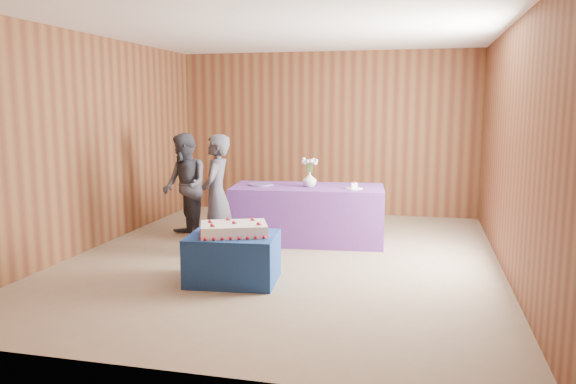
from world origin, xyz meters
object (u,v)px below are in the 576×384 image
(cake_table, at_px, (233,258))
(serving_table, at_px, (308,214))
(sheet_cake, at_px, (234,229))
(vase, at_px, (310,180))
(guest_left, at_px, (216,195))
(guest_right, at_px, (185,186))

(cake_table, bearing_deg, serving_table, 72.30)
(serving_table, relative_size, sheet_cake, 2.46)
(sheet_cake, bearing_deg, serving_table, 57.14)
(vase, bearing_deg, cake_table, -103.07)
(cake_table, relative_size, vase, 4.72)
(guest_left, relative_size, guest_right, 1.01)
(guest_left, bearing_deg, guest_right, -138.88)
(serving_table, bearing_deg, guest_right, -179.38)
(serving_table, bearing_deg, guest_left, -142.81)
(sheet_cake, relative_size, vase, 4.27)
(cake_table, height_order, serving_table, serving_table)
(vase, xyz_separation_m, guest_right, (-1.71, -0.17, -0.12))
(cake_table, height_order, guest_right, guest_right)
(cake_table, xyz_separation_m, guest_left, (-0.55, 1.00, 0.49))
(serving_table, xyz_separation_m, sheet_cake, (-0.39, -1.90, 0.19))
(serving_table, distance_m, guest_right, 1.73)
(sheet_cake, xyz_separation_m, guest_left, (-0.57, 1.01, 0.18))
(cake_table, bearing_deg, guest_left, 113.24)
(cake_table, distance_m, guest_left, 1.24)
(serving_table, bearing_deg, cake_table, -107.90)
(guest_right, bearing_deg, serving_table, 53.17)
(cake_table, bearing_deg, sheet_cake, -40.30)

